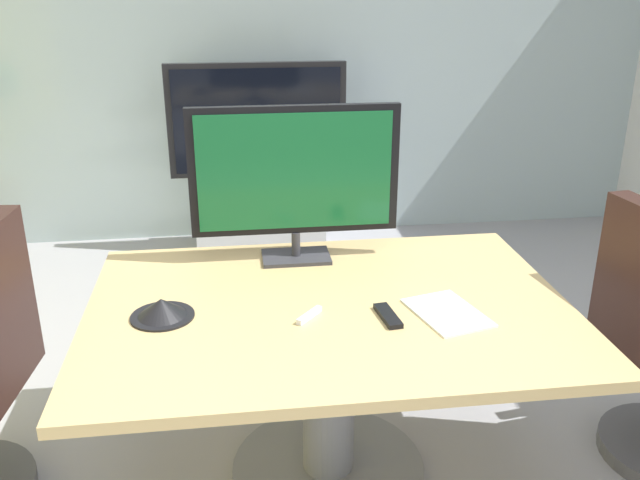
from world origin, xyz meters
name	(u,v)px	position (x,y,z in m)	size (l,w,h in m)	color
wall_back_glass_partition	(267,53)	(0.00, 2.99, 1.33)	(5.68, 0.10, 2.66)	#9EB2B7
conference_table	(329,351)	(0.05, 0.22, 0.55)	(1.72, 1.22, 0.74)	tan
tv_monitor	(295,175)	(-0.03, 0.66, 1.10)	(0.84, 0.18, 0.64)	#333338
wall_display_unit	(259,189)	(-0.10, 2.64, 0.44)	(1.20, 0.36, 1.31)	#B7BABC
conference_phone	(162,309)	(-0.54, 0.19, 0.77)	(0.22, 0.22, 0.07)	black
remote_control	(388,316)	(0.23, 0.08, 0.75)	(0.05, 0.17, 0.02)	black
whiteboard_marker	(309,315)	(-0.04, 0.12, 0.75)	(0.13, 0.02, 0.02)	silver
paper_notepad	(447,313)	(0.44, 0.09, 0.74)	(0.21, 0.30, 0.01)	white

